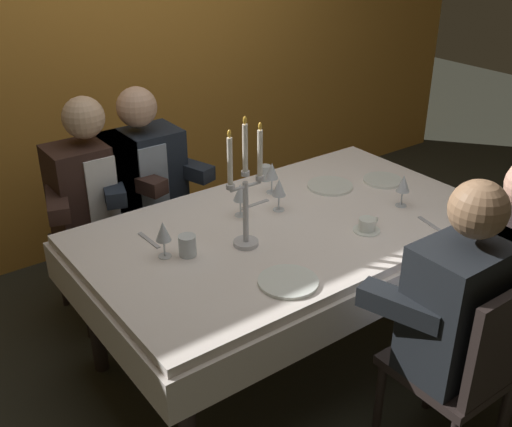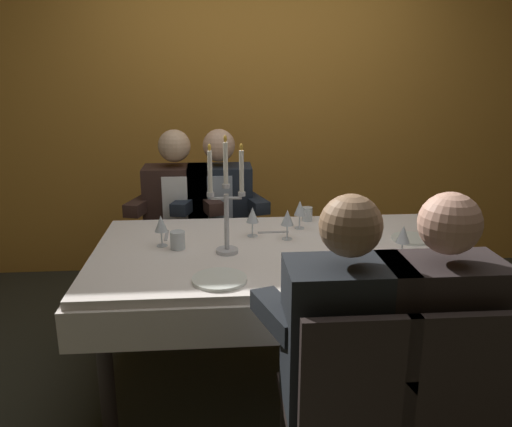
# 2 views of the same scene
# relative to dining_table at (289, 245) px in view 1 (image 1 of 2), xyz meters

# --- Properties ---
(ground_plane) EXTENTS (12.00, 12.00, 0.00)m
(ground_plane) POSITION_rel_dining_table_xyz_m (0.00, 0.00, -0.62)
(ground_plane) COLOR #2F2F25
(back_wall) EXTENTS (6.00, 0.12, 2.70)m
(back_wall) POSITION_rel_dining_table_xyz_m (0.00, 1.66, 0.73)
(back_wall) COLOR orange
(back_wall) RESTS_ON ground_plane
(dining_table) EXTENTS (1.94, 1.14, 0.74)m
(dining_table) POSITION_rel_dining_table_xyz_m (0.00, 0.00, 0.00)
(dining_table) COLOR white
(dining_table) RESTS_ON ground_plane
(candelabra) EXTENTS (0.19, 0.11, 0.58)m
(candelabra) POSITION_rel_dining_table_xyz_m (-0.28, -0.05, 0.36)
(candelabra) COLOR silver
(candelabra) RESTS_ON dining_table
(dinner_plate_0) EXTENTS (0.24, 0.24, 0.01)m
(dinner_plate_0) POSITION_rel_dining_table_xyz_m (0.43, 0.19, 0.13)
(dinner_plate_0) COLOR white
(dinner_plate_0) RESTS_ON dining_table
(dinner_plate_1) EXTENTS (0.24, 0.24, 0.01)m
(dinner_plate_1) POSITION_rel_dining_table_xyz_m (-0.32, -0.39, 0.13)
(dinner_plate_1) COLOR white
(dinner_plate_1) RESTS_ON dining_table
(dinner_plate_2) EXTENTS (0.21, 0.21, 0.01)m
(dinner_plate_2) POSITION_rel_dining_table_xyz_m (0.70, 0.07, 0.13)
(dinner_plate_2) COLOR white
(dinner_plate_2) RESTS_ON dining_table
(wine_glass_0) EXTENTS (0.07, 0.07, 0.16)m
(wine_glass_0) POSITION_rel_dining_table_xyz_m (0.56, -0.18, 0.23)
(wine_glass_0) COLOR silver
(wine_glass_0) RESTS_ON dining_table
(wine_glass_1) EXTENTS (0.07, 0.07, 0.16)m
(wine_glass_1) POSITION_rel_dining_table_xyz_m (0.14, 0.32, 0.23)
(wine_glass_1) COLOR silver
(wine_glass_1) RESTS_ON dining_table
(wine_glass_2) EXTENTS (0.07, 0.07, 0.16)m
(wine_glass_2) POSITION_rel_dining_table_xyz_m (-0.61, 0.08, 0.23)
(wine_glass_2) COLOR silver
(wine_glass_2) RESTS_ON dining_table
(wine_glass_3) EXTENTS (0.07, 0.07, 0.16)m
(wine_glass_3) POSITION_rel_dining_table_xyz_m (-0.14, 0.20, 0.23)
(wine_glass_3) COLOR silver
(wine_glass_3) RESTS_ON dining_table
(wine_glass_4) EXTENTS (0.07, 0.07, 0.16)m
(wine_glass_4) POSITION_rel_dining_table_xyz_m (0.04, 0.14, 0.23)
(wine_glass_4) COLOR silver
(wine_glass_4) RESTS_ON dining_table
(water_tumbler_0) EXTENTS (0.07, 0.07, 0.09)m
(water_tumbler_0) POSITION_rel_dining_table_xyz_m (-0.53, 0.03, 0.16)
(water_tumbler_0) COLOR silver
(water_tumbler_0) RESTS_ON dining_table
(water_tumbler_1) EXTENTS (0.06, 0.06, 0.08)m
(water_tumbler_1) POSITION_rel_dining_table_xyz_m (0.21, 0.46, 0.16)
(water_tumbler_1) COLOR silver
(water_tumbler_1) RESTS_ON dining_table
(coffee_cup_0) EXTENTS (0.13, 0.12, 0.06)m
(coffee_cup_0) POSITION_rel_dining_table_xyz_m (0.24, -0.27, 0.15)
(coffee_cup_0) COLOR white
(coffee_cup_0) RESTS_ON dining_table
(fork_0) EXTENTS (0.05, 0.17, 0.01)m
(fork_0) POSITION_rel_dining_table_xyz_m (0.51, -0.40, 0.12)
(fork_0) COLOR #B7B7BC
(fork_0) RESTS_ON dining_table
(spoon_1) EXTENTS (0.02, 0.17, 0.01)m
(spoon_1) POSITION_rel_dining_table_xyz_m (-0.60, 0.24, 0.12)
(spoon_1) COLOR #B7B7BC
(spoon_1) RESTS_ON dining_table
(fork_2) EXTENTS (0.17, 0.02, 0.01)m
(fork_2) POSITION_rel_dining_table_xyz_m (-0.02, 0.25, 0.12)
(fork_2) COLOR #B7B7BC
(fork_2) RESTS_ON dining_table
(seated_diner_0) EXTENTS (0.63, 0.48, 1.24)m
(seated_diner_0) POSITION_rel_dining_table_xyz_m (-0.59, 0.89, 0.11)
(seated_diner_0) COLOR #2A2220
(seated_diner_0) RESTS_ON ground_plane
(seated_diner_1) EXTENTS (0.63, 0.48, 1.24)m
(seated_diner_1) POSITION_rel_dining_table_xyz_m (-0.31, 0.89, 0.11)
(seated_diner_1) COLOR #2A2220
(seated_diner_1) RESTS_ON ground_plane
(seated_diner_2) EXTENTS (0.63, 0.48, 1.24)m
(seated_diner_2) POSITION_rel_dining_table_xyz_m (0.11, -0.89, 0.11)
(seated_diner_2) COLOR #2A2220
(seated_diner_2) RESTS_ON ground_plane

